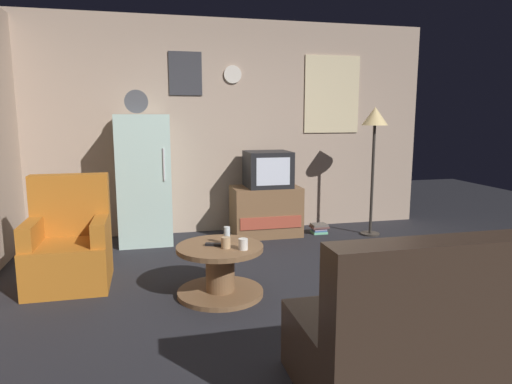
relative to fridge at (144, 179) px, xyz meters
name	(u,v)px	position (x,y,z in m)	size (l,w,h in m)	color
ground_plane	(287,300)	(1.11, -2.07, -0.75)	(12.00, 12.00, 0.00)	#232328
wall_with_art	(232,127)	(1.12, 0.38, 0.59)	(5.20, 0.12, 2.67)	tan
fridge	(144,179)	(0.00, 0.00, 0.00)	(0.60, 0.62, 1.77)	silver
tv_stand	(266,211)	(1.47, -0.02, -0.45)	(0.84, 0.53, 0.61)	brown
crt_tv	(268,169)	(1.49, -0.02, 0.08)	(0.54, 0.51, 0.44)	black
standing_lamp	(375,126)	(2.75, -0.32, 0.60)	(0.32, 0.32, 1.59)	#332D28
coffee_table	(220,270)	(0.60, -1.83, -0.54)	(0.72, 0.72, 0.43)	brown
wine_glass	(227,236)	(0.67, -1.80, -0.25)	(0.05, 0.05, 0.15)	silver
mug_ceramic_white	(243,244)	(0.77, -1.98, -0.28)	(0.08, 0.08, 0.09)	silver
mug_ceramic_tan	(226,243)	(0.64, -1.91, -0.28)	(0.08, 0.08, 0.09)	tan
remote_control	(214,244)	(0.56, -1.82, -0.32)	(0.15, 0.04, 0.02)	black
armchair	(69,247)	(-0.66, -1.25, -0.42)	(0.68, 0.68, 0.96)	#B2661E
couch	(456,334)	(1.65, -3.42, -0.44)	(1.70, 0.80, 0.92)	#38281E
book_stack	(319,228)	(2.15, -0.12, -0.69)	(0.22, 0.17, 0.12)	#6CC193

